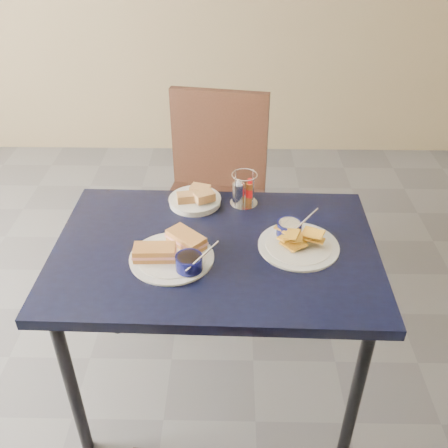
{
  "coord_description": "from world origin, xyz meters",
  "views": [
    {
      "loc": [
        0.27,
        -1.21,
        1.81
      ],
      "look_at": [
        0.24,
        0.22,
        0.82
      ],
      "focal_mm": 40.0,
      "sensor_mm": 36.0,
      "label": 1
    }
  ],
  "objects_px": {
    "chair_far": "(212,182)",
    "sandwich_plate": "(174,253)",
    "dining_table": "(215,263)",
    "condiment_caddy": "(243,191)",
    "plantain_plate": "(295,239)",
    "bread_basket": "(196,199)"
  },
  "relations": [
    {
      "from": "dining_table",
      "to": "chair_far",
      "type": "height_order",
      "value": "chair_far"
    },
    {
      "from": "sandwich_plate",
      "to": "plantain_plate",
      "type": "xyz_separation_m",
      "value": [
        0.42,
        0.09,
        -0.0
      ]
    },
    {
      "from": "dining_table",
      "to": "chair_far",
      "type": "distance_m",
      "value": 0.76
    },
    {
      "from": "plantain_plate",
      "to": "bread_basket",
      "type": "relative_size",
      "value": 1.4
    },
    {
      "from": "dining_table",
      "to": "condiment_caddy",
      "type": "distance_m",
      "value": 0.33
    },
    {
      "from": "condiment_caddy",
      "to": "plantain_plate",
      "type": "bearing_deg",
      "value": -55.2
    },
    {
      "from": "dining_table",
      "to": "plantain_plate",
      "type": "bearing_deg",
      "value": 4.91
    },
    {
      "from": "bread_basket",
      "to": "condiment_caddy",
      "type": "xyz_separation_m",
      "value": [
        0.19,
        0.0,
        0.03
      ]
    },
    {
      "from": "chair_far",
      "to": "condiment_caddy",
      "type": "xyz_separation_m",
      "value": [
        0.14,
        -0.47,
        0.23
      ]
    },
    {
      "from": "dining_table",
      "to": "sandwich_plate",
      "type": "relative_size",
      "value": 3.73
    },
    {
      "from": "chair_far",
      "to": "sandwich_plate",
      "type": "relative_size",
      "value": 3.26
    },
    {
      "from": "dining_table",
      "to": "sandwich_plate",
      "type": "bearing_deg",
      "value": -153.31
    },
    {
      "from": "sandwich_plate",
      "to": "plantain_plate",
      "type": "distance_m",
      "value": 0.43
    },
    {
      "from": "dining_table",
      "to": "chair_far",
      "type": "xyz_separation_m",
      "value": [
        -0.04,
        0.76,
        -0.1
      ]
    },
    {
      "from": "plantain_plate",
      "to": "sandwich_plate",
      "type": "bearing_deg",
      "value": -167.53
    },
    {
      "from": "dining_table",
      "to": "bread_basket",
      "type": "distance_m",
      "value": 0.31
    },
    {
      "from": "dining_table",
      "to": "sandwich_plate",
      "type": "xyz_separation_m",
      "value": [
        -0.14,
        -0.07,
        0.1
      ]
    },
    {
      "from": "chair_far",
      "to": "sandwich_plate",
      "type": "distance_m",
      "value": 0.85
    },
    {
      "from": "dining_table",
      "to": "chair_far",
      "type": "relative_size",
      "value": 1.14
    },
    {
      "from": "dining_table",
      "to": "condiment_caddy",
      "type": "relative_size",
      "value": 8.47
    },
    {
      "from": "chair_far",
      "to": "bread_basket",
      "type": "relative_size",
      "value": 4.95
    },
    {
      "from": "sandwich_plate",
      "to": "dining_table",
      "type": "bearing_deg",
      "value": 26.69
    }
  ]
}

